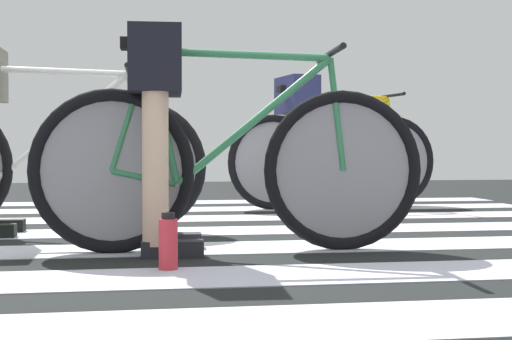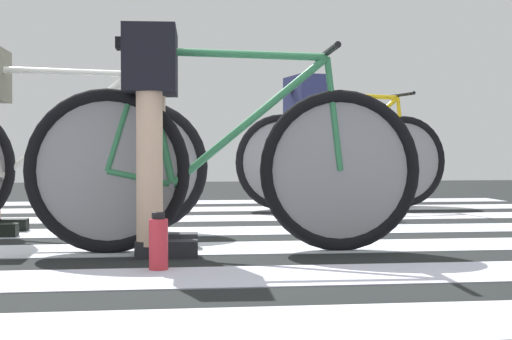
% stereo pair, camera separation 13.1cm
% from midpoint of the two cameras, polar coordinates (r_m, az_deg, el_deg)
% --- Properties ---
extents(ground, '(18.00, 14.00, 0.02)m').
position_cam_midpoint_polar(ground, '(3.72, -2.09, -5.56)').
color(ground, black).
extents(crosswalk_markings, '(5.44, 6.53, 0.00)m').
position_cam_midpoint_polar(crosswalk_markings, '(3.44, -1.69, -5.94)').
color(crosswalk_markings, '#B7BBC9').
rests_on(crosswalk_markings, ground).
extents(bicycle_1_of_3, '(1.74, 0.52, 0.93)m').
position_cam_midpoint_polar(bicycle_1_of_3, '(3.31, -1.29, 0.42)').
color(bicycle_1_of_3, black).
rests_on(bicycle_1_of_3, ground).
extents(cyclist_1_of_3, '(0.33, 0.42, 0.97)m').
position_cam_midpoint_polar(cyclist_1_of_3, '(3.31, -6.68, 4.62)').
color(cyclist_1_of_3, beige).
rests_on(cyclist_1_of_3, ground).
extents(bicycle_2_of_3, '(1.74, 0.52, 0.93)m').
position_cam_midpoint_polar(bicycle_2_of_3, '(4.18, -14.79, 0.60)').
color(bicycle_2_of_3, black).
rests_on(bicycle_2_of_3, ground).
extents(bicycle_3_of_3, '(1.72, 0.54, 0.93)m').
position_cam_midpoint_polar(bicycle_3_of_3, '(5.85, 7.28, 0.89)').
color(bicycle_3_of_3, black).
rests_on(bicycle_3_of_3, ground).
extents(cyclist_3_of_3, '(0.37, 0.44, 1.01)m').
position_cam_midpoint_polar(cyclist_3_of_3, '(5.73, 4.45, 3.54)').
color(cyclist_3_of_3, beige).
rests_on(cyclist_3_of_3, ground).
extents(water_bottle, '(0.07, 0.07, 0.22)m').
position_cam_midpoint_polar(water_bottle, '(2.84, -6.04, -5.49)').
color(water_bottle, red).
rests_on(water_bottle, ground).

